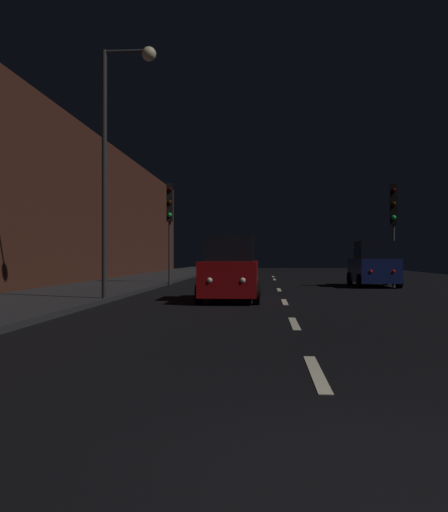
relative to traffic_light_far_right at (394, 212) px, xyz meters
name	(u,v)px	position (x,y,z in m)	size (l,w,h in m)	color
ground	(277,285)	(-5.37, 1.99, -3.51)	(27.74, 84.00, 0.02)	black
sidewalk_left	(128,283)	(-13.04, 1.99, -3.43)	(4.40, 84.00, 0.15)	#28282B
building_facade_left	(54,198)	(-15.64, -1.51, 0.62)	(0.80, 63.00, 8.24)	#472319
lane_centerline	(280,292)	(-5.37, -3.88, -3.50)	(0.16, 35.18, 0.01)	beige
traffic_light_far_right	(394,212)	(0.00, 0.00, 0.00)	(0.35, 0.48, 4.83)	#38383A
traffic_light_far_left	(170,211)	(-10.74, 1.23, 0.22)	(0.37, 0.48, 5.10)	#38383A
streetlamp_overhead	(118,136)	(-10.51, -9.52, 1.66)	(1.70, 0.44, 7.89)	#2D2D30
car_approaching_headlights	(230,271)	(-7.10, -8.33, -2.54)	(1.92, 4.16, 2.10)	maroon
car_parked_right_far	(373,266)	(-0.80, 0.71, -2.51)	(1.98, 4.29, 2.16)	#141E51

